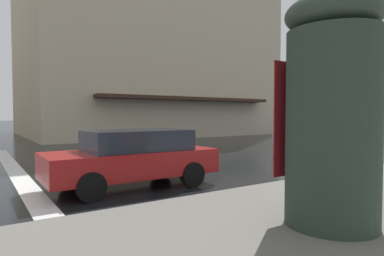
{
  "coord_description": "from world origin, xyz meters",
  "views": [
    {
      "loc": [
        -8.48,
        -1.06,
        1.78
      ],
      "look_at": [
        3.16,
        -8.84,
        1.22
      ],
      "focal_mm": 30.54,
      "sensor_mm": 36.0,
      "label": 1
    }
  ],
  "objects_px": {
    "billboard_column": "(332,108)",
    "car_silver": "(312,134)",
    "car_navy": "(322,130)",
    "car_red": "(133,156)"
  },
  "relations": [
    {
      "from": "billboard_column",
      "to": "car_silver",
      "type": "relative_size",
      "value": 0.82
    },
    {
      "from": "car_red",
      "to": "car_silver",
      "type": "relative_size",
      "value": 1.0
    },
    {
      "from": "billboard_column",
      "to": "car_red",
      "type": "distance_m",
      "value": 4.91
    },
    {
      "from": "car_red",
      "to": "billboard_column",
      "type": "bearing_deg",
      "value": -166.45
    },
    {
      "from": "car_navy",
      "to": "car_silver",
      "type": "bearing_deg",
      "value": 119.48
    },
    {
      "from": "car_red",
      "to": "car_navy",
      "type": "bearing_deg",
      "value": -69.23
    },
    {
      "from": "billboard_column",
      "to": "car_silver",
      "type": "bearing_deg",
      "value": -52.76
    },
    {
      "from": "billboard_column",
      "to": "car_silver",
      "type": "xyz_separation_m",
      "value": [
        8.14,
        -10.71,
        -1.13
      ]
    },
    {
      "from": "car_red",
      "to": "car_silver",
      "type": "height_order",
      "value": "same"
    },
    {
      "from": "car_navy",
      "to": "car_silver",
      "type": "height_order",
      "value": "same"
    }
  ]
}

